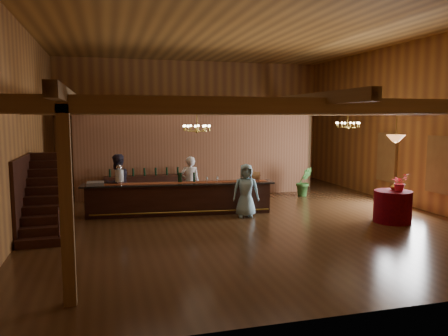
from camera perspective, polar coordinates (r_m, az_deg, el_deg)
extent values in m
plane|color=#3E2513|center=(13.55, 1.84, -6.11)|extent=(14.00, 14.00, 0.00)
plane|color=#AB7732|center=(13.45, 1.94, 17.39)|extent=(14.00, 14.00, 0.00)
cube|color=#955F2A|center=(20.01, -4.02, 5.95)|extent=(12.00, 0.10, 5.50)
cube|color=#955F2A|center=(6.84, 19.37, 4.21)|extent=(12.00, 0.10, 5.50)
cube|color=#955F2A|center=(12.82, -24.81, 4.95)|extent=(0.10, 14.00, 5.50)
cube|color=#955F2A|center=(16.03, 22.95, 5.26)|extent=(0.10, 14.00, 5.50)
cube|color=brown|center=(8.12, 13.45, 7.91)|extent=(11.90, 0.20, 0.28)
cube|color=brown|center=(10.38, 6.79, 7.74)|extent=(11.90, 0.20, 0.28)
cube|color=brown|center=(12.74, 2.56, 7.58)|extent=(11.90, 0.20, 0.28)
cube|color=brown|center=(15.14, -0.34, 7.44)|extent=(11.90, 0.20, 0.28)
cube|color=brown|center=(17.57, -2.44, 7.33)|extent=(11.90, 0.20, 0.28)
cube|color=brown|center=(19.82, -3.92, 7.25)|extent=(11.90, 0.20, 0.28)
cube|color=brown|center=(12.66, -18.18, 7.89)|extent=(0.18, 13.90, 0.22)
cube|color=brown|center=(13.22, 1.90, 8.15)|extent=(0.18, 13.90, 0.22)
cube|color=brown|center=(15.16, 18.54, 7.63)|extent=(0.18, 13.90, 0.22)
cube|color=brown|center=(17.20, -17.20, 1.72)|extent=(0.20, 0.20, 3.20)
cube|color=brown|center=(19.12, 10.87, 2.36)|extent=(0.20, 0.20, 3.20)
cube|color=brown|center=(7.30, -19.88, -4.78)|extent=(0.20, 0.20, 3.20)
cube|color=brown|center=(16.55, -3.34, 1.64)|extent=(9.00, 0.18, 3.10)
cube|color=white|center=(14.84, 26.38, 0.38)|extent=(0.12, 1.05, 1.75)
cube|color=white|center=(16.86, 20.54, 1.33)|extent=(0.12, 1.05, 1.75)
cube|color=#341A13|center=(11.14, -23.04, -8.96)|extent=(1.00, 0.28, 0.20)
cube|color=#341A13|center=(11.35, -22.89, -7.61)|extent=(1.00, 0.28, 0.20)
cube|color=#341A13|center=(11.58, -22.75, -6.31)|extent=(1.00, 0.28, 0.20)
cube|color=#341A13|center=(11.81, -22.62, -5.07)|extent=(1.00, 0.28, 0.20)
cube|color=#341A13|center=(12.05, -22.49, -3.87)|extent=(1.00, 0.28, 0.20)
cube|color=#341A13|center=(12.29, -22.37, -2.72)|extent=(1.00, 0.28, 0.20)
cube|color=#341A13|center=(12.53, -22.25, -1.61)|extent=(1.00, 0.28, 0.20)
cube|color=#341A13|center=(12.78, -22.14, -0.55)|extent=(1.00, 0.28, 0.20)
cube|color=#341A13|center=(13.04, -22.03, 0.47)|extent=(1.00, 0.28, 0.20)
cube|color=#341A13|center=(13.30, -21.93, 1.45)|extent=(1.00, 0.28, 0.20)
cube|color=#341A13|center=(18.94, -0.11, -0.75)|extent=(1.20, 0.60, 1.10)
cube|color=brown|center=(18.40, -9.18, -1.21)|extent=(1.00, 0.60, 1.00)
cube|color=#341A13|center=(13.60, -5.82, -4.09)|extent=(5.63, 1.17, 0.93)
cube|color=black|center=(13.52, -5.85, -2.05)|extent=(5.92, 1.32, 0.05)
cube|color=maroon|center=(13.51, -5.85, -1.92)|extent=(5.52, 0.93, 0.01)
cylinder|color=olive|center=(13.30, -5.54, -5.76)|extent=(5.39, 0.60, 0.05)
cylinder|color=silver|center=(13.57, -13.48, -1.89)|extent=(0.18, 0.18, 0.08)
cylinder|color=silver|center=(13.54, -13.50, -0.97)|extent=(0.26, 0.26, 0.36)
sphere|color=silver|center=(13.51, -13.53, 0.08)|extent=(0.18, 0.18, 0.18)
cube|color=gray|center=(13.54, -16.44, -1.96)|extent=(0.50, 0.50, 0.10)
cube|color=brown|center=(13.74, 3.47, -1.15)|extent=(0.06, 0.06, 0.30)
cube|color=brown|center=(13.84, 4.56, -1.11)|extent=(0.06, 0.06, 0.30)
cylinder|color=brown|center=(13.79, 4.02, -1.00)|extent=(0.24, 0.24, 0.24)
cylinder|color=black|center=(13.60, -5.89, -1.25)|extent=(0.07, 0.07, 0.30)
cylinder|color=black|center=(13.61, -5.68, -1.25)|extent=(0.07, 0.07, 0.30)
cylinder|color=black|center=(13.64, -3.93, -1.21)|extent=(0.07, 0.07, 0.30)
cube|color=#341A13|center=(16.00, -9.59, -2.58)|extent=(3.22, 0.57, 0.90)
cylinder|color=#71040C|center=(13.42, 21.16, -4.71)|extent=(1.05, 1.05, 0.91)
cylinder|color=olive|center=(12.87, -3.57, 6.20)|extent=(0.02, 0.02, 0.61)
sphere|color=olive|center=(12.87, -3.56, 4.83)|extent=(0.12, 0.12, 0.12)
torus|color=olive|center=(12.87, -3.56, 5.28)|extent=(0.80, 0.80, 0.04)
cylinder|color=olive|center=(15.57, 15.87, 6.15)|extent=(0.02, 0.02, 0.55)
sphere|color=olive|center=(15.58, 15.84, 5.13)|extent=(0.12, 0.12, 0.12)
torus|color=olive|center=(15.58, 15.85, 5.50)|extent=(0.80, 0.80, 0.04)
cylinder|color=olive|center=(13.18, 21.59, 5.35)|extent=(0.02, 0.02, 0.80)
cone|color=#C06F36|center=(13.19, 21.52, 3.61)|extent=(0.52, 0.52, 0.20)
imported|color=white|center=(14.28, -4.47, -1.92)|extent=(0.66, 0.46, 1.74)
imported|color=#2D2A3D|center=(13.97, -13.76, -2.03)|extent=(1.14, 1.09, 1.86)
imported|color=#8FC3D5|center=(13.11, 2.88, -2.96)|extent=(0.88, 0.68, 1.61)
imported|color=#2F6325|center=(16.87, 10.41, -1.76)|extent=(0.63, 0.52, 1.11)
imported|color=red|center=(13.32, 21.95, -1.74)|extent=(0.54, 0.50, 0.50)
imported|color=olive|center=(13.50, 21.30, -2.02)|extent=(0.19, 0.19, 0.31)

